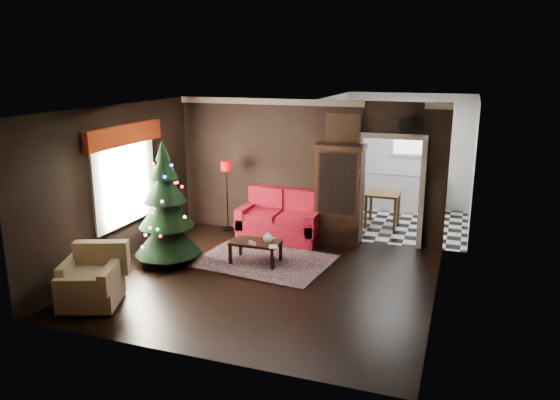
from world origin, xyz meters
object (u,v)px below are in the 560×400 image
(loveseat, at_px, (280,216))
(curio_cabinet, at_px, (339,197))
(coffee_table, at_px, (256,252))
(wall_clock, at_px, (407,125))
(floor_lamp, at_px, (227,196))
(kitchen_table, at_px, (382,209))
(christmas_tree, at_px, (166,206))
(armchair, at_px, (90,276))
(teapot, at_px, (268,238))

(loveseat, bearing_deg, curio_cabinet, 10.83)
(coffee_table, distance_m, wall_clock, 3.64)
(floor_lamp, relative_size, kitchen_table, 1.94)
(christmas_tree, relative_size, coffee_table, 2.55)
(christmas_tree, bearing_deg, loveseat, 51.39)
(coffee_table, distance_m, kitchen_table, 3.50)
(armchair, bearing_deg, wall_clock, 25.76)
(armchair, bearing_deg, curio_cabinet, 34.53)
(loveseat, xyz_separation_m, floor_lamp, (-1.16, -0.03, 0.33))
(christmas_tree, bearing_deg, wall_clock, 30.50)
(kitchen_table, bearing_deg, armchair, -122.44)
(teapot, bearing_deg, floor_lamp, 136.35)
(loveseat, xyz_separation_m, teapot, (0.25, -1.37, -0.00))
(christmas_tree, bearing_deg, kitchen_table, 46.89)
(wall_clock, bearing_deg, loveseat, -170.34)
(loveseat, distance_m, armchair, 4.11)
(curio_cabinet, bearing_deg, floor_lamp, -173.90)
(loveseat, height_order, floor_lamp, floor_lamp)
(curio_cabinet, relative_size, wall_clock, 5.94)
(loveseat, distance_m, teapot, 1.39)
(curio_cabinet, relative_size, christmas_tree, 0.86)
(curio_cabinet, xyz_separation_m, kitchen_table, (0.65, 1.43, -0.57))
(loveseat, relative_size, kitchen_table, 2.27)
(floor_lamp, bearing_deg, kitchen_table, 29.54)
(teapot, bearing_deg, curio_cabinet, 60.34)
(loveseat, height_order, wall_clock, wall_clock)
(armchair, height_order, coffee_table, armchair)
(floor_lamp, xyz_separation_m, coffee_table, (1.17, -1.32, -0.62))
(curio_cabinet, height_order, kitchen_table, curio_cabinet)
(loveseat, bearing_deg, teapot, -79.77)
(teapot, xyz_separation_m, wall_clock, (2.10, 1.77, 1.88))
(teapot, distance_m, wall_clock, 3.33)
(teapot, relative_size, wall_clock, 0.62)
(floor_lamp, bearing_deg, wall_clock, 6.93)
(floor_lamp, bearing_deg, coffee_table, -48.59)
(christmas_tree, height_order, kitchen_table, christmas_tree)
(kitchen_table, bearing_deg, floor_lamp, -150.46)
(armchair, distance_m, coffee_table, 2.93)
(armchair, bearing_deg, christmas_tree, 64.84)
(loveseat, distance_m, kitchen_table, 2.45)
(teapot, bearing_deg, coffee_table, 176.10)
(teapot, xyz_separation_m, kitchen_table, (1.55, 3.02, -0.12))
(christmas_tree, xyz_separation_m, kitchen_table, (3.28, 3.51, -0.68))
(loveseat, bearing_deg, christmas_tree, -128.61)
(kitchen_table, bearing_deg, curio_cabinet, -114.44)
(armchair, height_order, kitchen_table, armchair)
(wall_clock, xyz_separation_m, kitchen_table, (-0.55, 1.25, -2.00))
(armchair, bearing_deg, coffee_table, 35.18)
(floor_lamp, relative_size, armchair, 1.68)
(christmas_tree, height_order, teapot, christmas_tree)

